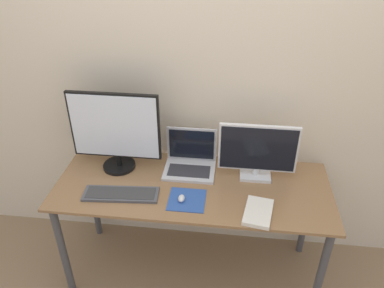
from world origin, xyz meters
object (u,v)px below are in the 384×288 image
Objects in this scene: monitor_left at (115,131)px; keyboard at (121,194)px; monitor_right at (258,151)px; mouse at (181,198)px; laptop at (190,159)px; book at (258,212)px.

keyboard is at bearing -72.18° from monitor_left.
monitor_right is 7.90× the size of mouse.
monitor_right is 0.43m from laptop.
monitor_left is 0.96m from book.
monitor_left reaches higher than mouse.
monitor_right reaches higher than laptop.
monitor_left is 0.58m from mouse.
mouse is at bearing -91.65° from laptop.
mouse reaches higher than book.
monitor_right is 0.84m from keyboard.
laptop is 1.27× the size of book.
keyboard is (-0.77, -0.28, -0.17)m from monitor_right.
keyboard is 0.78m from book.
monitor_right is at bearing 91.41° from book.
keyboard is 1.77× the size of book.
monitor_left reaches higher than monitor_right.
monitor_left reaches higher than keyboard.
laptop is at bearing 41.62° from keyboard.
laptop is (-0.41, 0.05, -0.12)m from monitor_right.
monitor_left is 0.39m from keyboard.
keyboard is at bearing -160.32° from monitor_right.
monitor_left is at bearing -180.00° from monitor_right.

